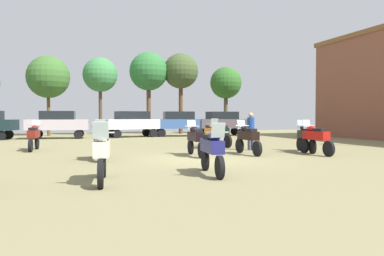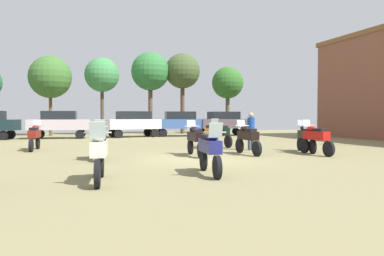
{
  "view_description": "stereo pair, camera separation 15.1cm",
  "coord_description": "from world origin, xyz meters",
  "px_view_note": "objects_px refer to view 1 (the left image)",
  "views": [
    {
      "loc": [
        -4.75,
        -13.39,
        1.63
      ],
      "look_at": [
        0.69,
        2.78,
        1.1
      ],
      "focal_mm": 35.17,
      "sensor_mm": 36.0,
      "label": 1
    },
    {
      "loc": [
        -4.61,
        -13.43,
        1.63
      ],
      "look_at": [
        0.69,
        2.78,
        1.1
      ],
      "focal_mm": 35.17,
      "sensor_mm": 36.0,
      "label": 2
    }
  ],
  "objects_px": {
    "motorcycle_4": "(195,138)",
    "car_3": "(58,122)",
    "motorcycle_12": "(102,152)",
    "car_5": "(222,122)",
    "car_1": "(179,122)",
    "car_4": "(132,122)",
    "tree_5": "(226,83)",
    "tree_6": "(48,77)",
    "motorcycle_8": "(99,140)",
    "motorcycle_2": "(248,138)",
    "person_1": "(251,128)",
    "motorcycle_5": "(220,133)",
    "motorcycle_7": "(212,149)",
    "motorcycle_10": "(211,134)",
    "tree_4": "(149,72)",
    "motorcycle_1": "(306,136)",
    "motorcycle_13": "(34,135)",
    "tree_1": "(100,75)",
    "tree_7": "(181,72)",
    "motorcycle_6": "(315,137)"
  },
  "relations": [
    {
      "from": "tree_7",
      "to": "motorcycle_8",
      "type": "bearing_deg",
      "value": -114.97
    },
    {
      "from": "motorcycle_8",
      "to": "tree_4",
      "type": "bearing_deg",
      "value": -105.59
    },
    {
      "from": "motorcycle_1",
      "to": "tree_6",
      "type": "height_order",
      "value": "tree_6"
    },
    {
      "from": "motorcycle_7",
      "to": "tree_7",
      "type": "bearing_deg",
      "value": -97.53
    },
    {
      "from": "motorcycle_7",
      "to": "car_1",
      "type": "distance_m",
      "value": 20.18
    },
    {
      "from": "car_1",
      "to": "car_4",
      "type": "height_order",
      "value": "same"
    },
    {
      "from": "motorcycle_2",
      "to": "motorcycle_4",
      "type": "relative_size",
      "value": 1.0
    },
    {
      "from": "car_4",
      "to": "motorcycle_6",
      "type": "bearing_deg",
      "value": -173.14
    },
    {
      "from": "motorcycle_1",
      "to": "tree_4",
      "type": "relative_size",
      "value": 0.28
    },
    {
      "from": "motorcycle_8",
      "to": "car_1",
      "type": "height_order",
      "value": "car_1"
    },
    {
      "from": "motorcycle_7",
      "to": "tree_4",
      "type": "distance_m",
      "value": 25.12
    },
    {
      "from": "motorcycle_13",
      "to": "tree_5",
      "type": "xyz_separation_m",
      "value": [
        15.94,
        13.85,
        4.04
      ]
    },
    {
      "from": "motorcycle_13",
      "to": "motorcycle_4",
      "type": "bearing_deg",
      "value": -30.44
    },
    {
      "from": "motorcycle_4",
      "to": "motorcycle_10",
      "type": "distance_m",
      "value": 3.71
    },
    {
      "from": "motorcycle_2",
      "to": "motorcycle_13",
      "type": "height_order",
      "value": "motorcycle_2"
    },
    {
      "from": "motorcycle_13",
      "to": "car_3",
      "type": "relative_size",
      "value": 0.5
    },
    {
      "from": "motorcycle_4",
      "to": "car_3",
      "type": "distance_m",
      "value": 15.53
    },
    {
      "from": "motorcycle_5",
      "to": "motorcycle_12",
      "type": "bearing_deg",
      "value": -135.71
    },
    {
      "from": "tree_5",
      "to": "tree_6",
      "type": "height_order",
      "value": "tree_6"
    },
    {
      "from": "motorcycle_12",
      "to": "motorcycle_4",
      "type": "bearing_deg",
      "value": -121.77
    },
    {
      "from": "motorcycle_13",
      "to": "tree_1",
      "type": "bearing_deg",
      "value": 79.32
    },
    {
      "from": "tree_4",
      "to": "motorcycle_13",
      "type": "bearing_deg",
      "value": -120.23
    },
    {
      "from": "motorcycle_12",
      "to": "tree_5",
      "type": "xyz_separation_m",
      "value": [
        13.69,
        23.67,
        4.01
      ]
    },
    {
      "from": "motorcycle_12",
      "to": "motorcycle_10",
      "type": "bearing_deg",
      "value": -118.86
    },
    {
      "from": "motorcycle_6",
      "to": "motorcycle_13",
      "type": "bearing_deg",
      "value": 152.93
    },
    {
      "from": "tree_1",
      "to": "motorcycle_1",
      "type": "bearing_deg",
      "value": -68.92
    },
    {
      "from": "motorcycle_12",
      "to": "car_5",
      "type": "distance_m",
      "value": 22.74
    },
    {
      "from": "motorcycle_7",
      "to": "tree_5",
      "type": "xyz_separation_m",
      "value": [
        10.68,
        23.35,
        4.04
      ]
    },
    {
      "from": "motorcycle_1",
      "to": "person_1",
      "type": "xyz_separation_m",
      "value": [
        -1.93,
        1.62,
        0.34
      ]
    },
    {
      "from": "motorcycle_1",
      "to": "tree_7",
      "type": "height_order",
      "value": "tree_7"
    },
    {
      "from": "motorcycle_7",
      "to": "car_3",
      "type": "bearing_deg",
      "value": -69.85
    },
    {
      "from": "car_4",
      "to": "person_1",
      "type": "distance_m",
      "value": 13.45
    },
    {
      "from": "motorcycle_1",
      "to": "motorcycle_5",
      "type": "distance_m",
      "value": 4.7
    },
    {
      "from": "motorcycle_7",
      "to": "car_4",
      "type": "relative_size",
      "value": 0.49
    },
    {
      "from": "tree_6",
      "to": "car_1",
      "type": "bearing_deg",
      "value": -22.65
    },
    {
      "from": "motorcycle_2",
      "to": "motorcycle_10",
      "type": "bearing_deg",
      "value": 95.42
    },
    {
      "from": "motorcycle_8",
      "to": "car_1",
      "type": "relative_size",
      "value": 0.47
    },
    {
      "from": "motorcycle_6",
      "to": "motorcycle_8",
      "type": "height_order",
      "value": "motorcycle_8"
    },
    {
      "from": "person_1",
      "to": "tree_5",
      "type": "relative_size",
      "value": 0.28
    },
    {
      "from": "motorcycle_1",
      "to": "tree_6",
      "type": "distance_m",
      "value": 22.64
    },
    {
      "from": "motorcycle_2",
      "to": "person_1",
      "type": "relative_size",
      "value": 1.22
    },
    {
      "from": "tree_5",
      "to": "car_3",
      "type": "bearing_deg",
      "value": -164.82
    },
    {
      "from": "motorcycle_8",
      "to": "car_3",
      "type": "xyz_separation_m",
      "value": [
        -1.71,
        14.68,
        0.44
      ]
    },
    {
      "from": "motorcycle_4",
      "to": "motorcycle_12",
      "type": "distance_m",
      "value": 6.58
    },
    {
      "from": "tree_5",
      "to": "car_4",
      "type": "bearing_deg",
      "value": -157.69
    },
    {
      "from": "person_1",
      "to": "car_4",
      "type": "bearing_deg",
      "value": 106.8
    },
    {
      "from": "motorcycle_5",
      "to": "car_3",
      "type": "height_order",
      "value": "car_3"
    },
    {
      "from": "motorcycle_7",
      "to": "motorcycle_12",
      "type": "relative_size",
      "value": 0.99
    },
    {
      "from": "tree_7",
      "to": "car_3",
      "type": "bearing_deg",
      "value": -156.08
    },
    {
      "from": "motorcycle_2",
      "to": "car_3",
      "type": "xyz_separation_m",
      "value": [
        -7.83,
        14.64,
        0.45
      ]
    }
  ]
}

